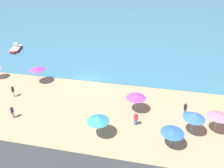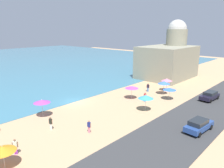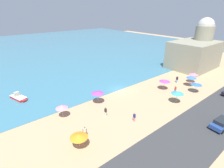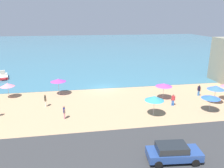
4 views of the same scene
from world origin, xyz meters
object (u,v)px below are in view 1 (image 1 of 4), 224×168
at_px(beach_umbrella_0, 194,116).
at_px(skiff_nearshore, 16,48).
at_px(beach_umbrella_6, 173,131).
at_px(beach_umbrella_3, 98,119).
at_px(beach_umbrella_2, 37,69).
at_px(bather_2, 13,91).
at_px(beach_umbrella_5, 136,96).
at_px(bather_3, 12,111).
at_px(bather_4, 136,118).
at_px(bather_0, 185,108).
at_px(beach_umbrella_7, 219,115).

bearing_deg(beach_umbrella_0, skiff_nearshore, 150.38).
bearing_deg(beach_umbrella_6, beach_umbrella_3, 179.90).
distance_m(beach_umbrella_2, beach_umbrella_3, 15.01).
relative_size(beach_umbrella_2, bather_2, 1.55).
bearing_deg(bather_2, beach_umbrella_5, 0.49).
bearing_deg(bather_3, bather_4, 6.59).
xyz_separation_m(beach_umbrella_5, beach_umbrella_6, (4.06, -5.16, -0.20)).
distance_m(bather_0, skiff_nearshore, 35.65).
xyz_separation_m(beach_umbrella_3, skiff_nearshore, (-23.08, 20.86, -1.82)).
height_order(beach_umbrella_5, bather_0, beach_umbrella_5).
height_order(beach_umbrella_2, bather_3, beach_umbrella_2).
bearing_deg(beach_umbrella_3, bather_4, 35.03).
relative_size(beach_umbrella_2, beach_umbrella_6, 1.15).
relative_size(beach_umbrella_0, beach_umbrella_5, 1.10).
relative_size(beach_umbrella_2, bather_0, 1.55).
bearing_deg(bather_0, beach_umbrella_7, -40.22).
relative_size(bather_3, skiff_nearshore, 0.37).
height_order(beach_umbrella_6, bather_4, beach_umbrella_6).
distance_m(beach_umbrella_3, beach_umbrella_6, 7.35).
distance_m(beach_umbrella_0, bather_4, 6.10).
bearing_deg(beach_umbrella_6, beach_umbrella_0, 46.85).
bearing_deg(bather_4, bather_3, -173.41).
xyz_separation_m(beach_umbrella_2, beach_umbrella_5, (15.02, -4.21, -0.20)).
bearing_deg(bather_2, bather_3, -57.71).
distance_m(bather_3, bather_4, 14.29).
bearing_deg(beach_umbrella_0, bather_3, -175.92).
xyz_separation_m(beach_umbrella_7, bather_3, (-22.60, -2.20, -1.40)).
xyz_separation_m(beach_umbrella_3, bather_4, (3.60, 2.53, -1.32)).
xyz_separation_m(bather_0, bather_2, (-22.30, -0.53, -0.00)).
bearing_deg(beach_umbrella_5, beach_umbrella_0, -24.36).
bearing_deg(beach_umbrella_5, skiff_nearshore, 149.21).
bearing_deg(bather_0, bather_3, -166.71).
relative_size(beach_umbrella_5, skiff_nearshore, 0.55).
height_order(beach_umbrella_5, bather_4, beach_umbrella_5).
height_order(beach_umbrella_0, beach_umbrella_6, beach_umbrella_0).
bearing_deg(beach_umbrella_3, bather_3, 175.22).
height_order(beach_umbrella_6, bather_0, beach_umbrella_6).
bearing_deg(beach_umbrella_0, bather_2, 173.26).
distance_m(beach_umbrella_0, beach_umbrella_7, 2.59).
xyz_separation_m(beach_umbrella_2, skiff_nearshore, (-11.35, 11.51, -1.91)).
xyz_separation_m(beach_umbrella_5, beach_umbrella_7, (8.72, -2.07, 0.17)).
xyz_separation_m(beach_umbrella_3, beach_umbrella_6, (7.35, -0.01, -0.30)).
relative_size(beach_umbrella_6, bather_4, 1.39).
xyz_separation_m(beach_umbrella_7, bather_2, (-25.20, 1.93, -1.35)).
bearing_deg(skiff_nearshore, bather_0, -25.46).
height_order(beach_umbrella_7, bather_3, beach_umbrella_7).
height_order(beach_umbrella_3, bather_4, beach_umbrella_3).
xyz_separation_m(beach_umbrella_2, bather_3, (1.14, -8.47, -1.43)).
relative_size(beach_umbrella_3, beach_umbrella_6, 1.13).
height_order(beach_umbrella_3, bather_0, beach_umbrella_3).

